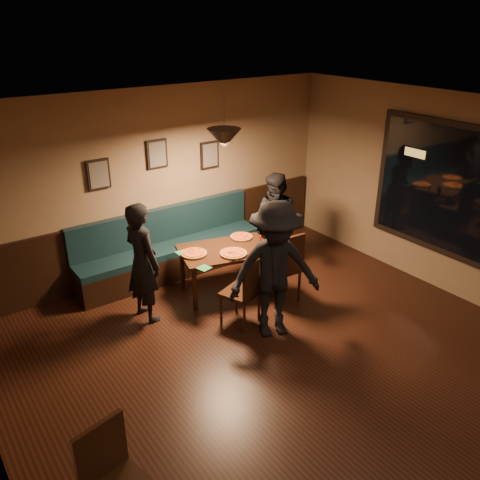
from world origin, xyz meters
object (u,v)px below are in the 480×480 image
(chair_near_left, at_px, (240,291))
(diner_front, at_px, (275,270))
(soda_glass, at_px, (273,242))
(chair_near_right, at_px, (280,266))
(diner_left, at_px, (143,263))
(dining_table, at_px, (226,271))
(tabasco_bottle, at_px, (261,238))
(booth_bench, at_px, (171,245))
(diner_right, at_px, (277,223))

(chair_near_left, xyz_separation_m, diner_front, (0.21, -0.42, 0.41))
(soda_glass, bearing_deg, diner_front, -128.30)
(chair_near_right, relative_size, diner_left, 0.64)
(dining_table, relative_size, diner_front, 0.72)
(chair_near_left, height_order, diner_left, diner_left)
(tabasco_bottle, bearing_deg, booth_bench, 132.00)
(soda_glass, bearing_deg, dining_table, 151.84)
(booth_bench, height_order, soda_glass, booth_bench)
(diner_left, bearing_deg, chair_near_left, -141.23)
(booth_bench, relative_size, tabasco_bottle, 25.92)
(diner_front, distance_m, soda_glass, 1.13)
(booth_bench, distance_m, diner_right, 1.65)
(booth_bench, distance_m, tabasco_bottle, 1.40)
(chair_near_right, bearing_deg, diner_front, -130.47)
(soda_glass, bearing_deg, tabasco_bottle, 101.83)
(booth_bench, distance_m, chair_near_left, 1.72)
(tabasco_bottle, bearing_deg, dining_table, 170.91)
(dining_table, distance_m, diner_front, 1.32)
(diner_front, bearing_deg, tabasco_bottle, 80.89)
(diner_left, relative_size, soda_glass, 11.36)
(booth_bench, height_order, chair_near_left, booth_bench)
(dining_table, xyz_separation_m, diner_left, (-1.24, 0.06, 0.47))
(soda_glass, relative_size, tabasco_bottle, 1.23)
(diner_right, bearing_deg, booth_bench, -144.52)
(diner_left, height_order, diner_front, diner_front)
(booth_bench, bearing_deg, dining_table, -68.45)
(diner_left, relative_size, diner_right, 1.04)
(booth_bench, xyz_separation_m, diner_left, (-0.87, -0.88, 0.31))
(dining_table, distance_m, chair_near_right, 0.81)
(dining_table, xyz_separation_m, tabasco_bottle, (0.55, -0.09, 0.40))
(booth_bench, relative_size, diner_front, 1.70)
(diner_left, bearing_deg, diner_front, -146.98)
(diner_left, bearing_deg, dining_table, -101.95)
(booth_bench, xyz_separation_m, chair_near_left, (0.07, -1.72, -0.03))
(chair_near_left, height_order, diner_front, diner_front)
(dining_table, distance_m, diner_left, 1.33)
(chair_near_left, bearing_deg, dining_table, 47.53)
(chair_near_left, relative_size, diner_front, 0.53)
(soda_glass, bearing_deg, diner_right, 46.20)
(dining_table, bearing_deg, soda_glass, -13.16)
(dining_table, bearing_deg, diner_left, -167.69)
(soda_glass, bearing_deg, diner_left, 168.31)
(diner_front, xyz_separation_m, tabasco_bottle, (0.65, 1.11, -0.14))
(booth_bench, relative_size, dining_table, 2.36)
(diner_left, bearing_deg, diner_right, -97.39)
(diner_left, xyz_separation_m, diner_right, (2.28, 0.07, -0.03))
(dining_table, relative_size, chair_near_left, 1.35)
(dining_table, relative_size, chair_near_right, 1.23)
(booth_bench, distance_m, diner_front, 2.19)
(chair_near_left, distance_m, soda_glass, 1.06)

